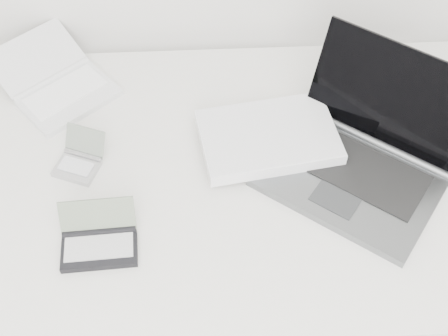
{
  "coord_description": "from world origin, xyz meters",
  "views": [
    {
      "loc": [
        -0.07,
        0.71,
        1.82
      ],
      "look_at": [
        -0.03,
        1.51,
        0.79
      ],
      "focal_mm": 50.0,
      "sensor_mm": 36.0,
      "label": 1
    }
  ],
  "objects_px": {
    "palmtop_charcoal": "(99,241)",
    "desk": "(236,182)",
    "netbook_open_white": "(59,86)",
    "laptop_large": "(323,148)"
  },
  "relations": [
    {
      "from": "palmtop_charcoal",
      "to": "desk",
      "type": "bearing_deg",
      "value": 28.99
    },
    {
      "from": "netbook_open_white",
      "to": "palmtop_charcoal",
      "type": "xyz_separation_m",
      "value": [
        0.13,
        -0.45,
        -0.0
      ]
    },
    {
      "from": "laptop_large",
      "to": "palmtop_charcoal",
      "type": "height_order",
      "value": "laptop_large"
    },
    {
      "from": "desk",
      "to": "netbook_open_white",
      "type": "bearing_deg",
      "value": 147.54
    },
    {
      "from": "laptop_large",
      "to": "netbook_open_white",
      "type": "height_order",
      "value": "laptop_large"
    },
    {
      "from": "desk",
      "to": "palmtop_charcoal",
      "type": "relative_size",
      "value": 10.17
    },
    {
      "from": "desk",
      "to": "palmtop_charcoal",
      "type": "bearing_deg",
      "value": -148.06
    },
    {
      "from": "netbook_open_white",
      "to": "palmtop_charcoal",
      "type": "relative_size",
      "value": 2.22
    },
    {
      "from": "desk",
      "to": "laptop_large",
      "type": "bearing_deg",
      "value": 5.88
    },
    {
      "from": "netbook_open_white",
      "to": "desk",
      "type": "bearing_deg",
      "value": -71.89
    }
  ]
}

